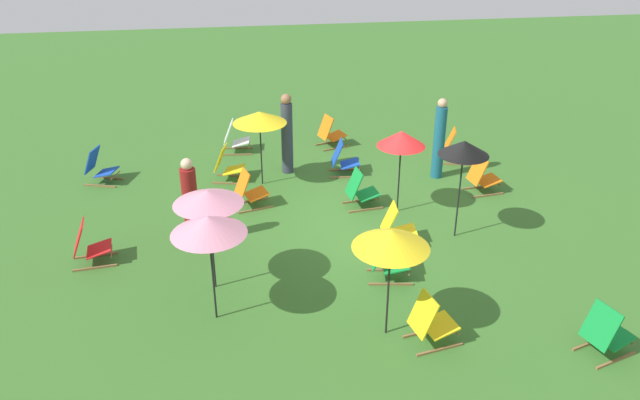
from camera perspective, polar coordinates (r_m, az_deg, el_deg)
The scene contains 24 objects.
ground_plane at distance 12.97m, azimuth 5.25°, elevation -1.61°, with size 40.00×40.00×0.00m, color #386B28.
deckchair_0 at distance 16.36m, azimuth 0.96°, elevation 6.05°, with size 0.68×0.87×0.83m.
deckchair_1 at distance 16.15m, azimuth -7.70°, elevation 5.52°, with size 0.55×0.80×0.83m.
deckchair_2 at distance 13.24m, azimuth 3.67°, elevation 0.85°, with size 0.56×0.81×0.83m.
deckchair_3 at distance 14.74m, azimuth 2.11°, elevation 3.65°, with size 0.55×0.80×0.83m.
deckchair_4 at distance 11.97m, azimuth -20.08°, elevation -3.84°, with size 0.56×0.81×0.83m.
deckchair_5 at distance 11.88m, azimuth 6.90°, elevation -2.49°, with size 0.54×0.80×0.83m.
deckchair_6 at distance 14.29m, azimuth 14.42°, elevation 2.02°, with size 0.57×0.81×0.83m.
deckchair_7 at distance 14.58m, azimuth -8.36°, elevation 3.11°, with size 0.66×0.86×0.83m.
deckchair_8 at distance 10.08m, azimuth 24.34°, elevation -10.86°, with size 0.68×0.87×0.83m.
deckchair_9 at distance 9.55m, azimuth 9.96°, elevation -10.78°, with size 0.62×0.84×0.83m.
deckchair_10 at distance 13.29m, azimuth -6.39°, elevation 0.82°, with size 0.65×0.86×0.83m.
deckchair_11 at distance 10.89m, azimuth 6.09°, elevation -5.36°, with size 0.59×0.83×0.83m.
deckchair_12 at distance 15.15m, azimuth -19.24°, elevation 2.78°, with size 0.68×0.87×0.83m.
deckchair_13 at distance 15.79m, azimuth 12.07°, elevation 4.66°, with size 0.67×0.86×0.83m.
umbrella_0 at distance 12.64m, azimuth 7.34°, elevation 5.50°, with size 0.97×0.97×1.77m.
umbrella_1 at distance 13.87m, azimuth -5.47°, elevation 7.41°, with size 1.18×1.18×1.71m.
umbrella_2 at distance 11.78m, azimuth 12.85°, elevation 4.56°, with size 0.93×0.93×1.96m.
umbrella_3 at distance 8.96m, azimuth 6.43°, elevation -3.51°, with size 1.12×1.12×1.78m.
umbrella_4 at distance 9.36m, azimuth -10.02°, elevation -2.25°, with size 1.13×1.13×1.80m.
umbrella_5 at distance 10.12m, azimuth -10.06°, elevation 0.23°, with size 1.13×1.13×1.80m.
person_0 at distance 14.65m, azimuth 10.69°, elevation 5.35°, with size 0.32×0.32×1.88m.
person_1 at distance 14.68m, azimuth -2.99°, elevation 5.91°, with size 0.35×0.35×1.90m.
person_2 at distance 11.92m, azimuth -11.58°, elevation -0.32°, with size 0.29×0.29×1.72m.
Camera 1 is at (-11.08, 2.91, 6.10)m, focal length 35.53 mm.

